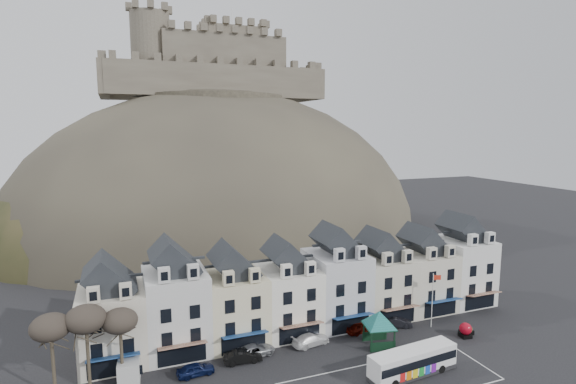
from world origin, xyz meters
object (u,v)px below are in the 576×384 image
object	(u,v)px
bus_shelter	(379,319)
car_silver	(255,350)
car_black	(243,356)
car_navy	(196,369)
red_buoy	(465,330)
car_charcoal	(396,322)
bus	(413,361)
car_maroon	(360,327)
white_van	(130,365)
car_white	(311,339)
flagpole	(433,297)

from	to	relation	value
bus_shelter	car_silver	distance (m)	14.74
car_black	car_navy	bearing A→B (deg)	100.99
red_buoy	car_black	size ratio (longest dim) A/B	0.44
bus_shelter	car_charcoal	world-z (taller)	bus_shelter
bus	car_maroon	xyz separation A→B (m)	(-0.05, 10.44, -0.85)
bus_shelter	car_charcoal	bearing A→B (deg)	47.58
red_buoy	car_maroon	bearing A→B (deg)	152.64
bus	white_van	bearing A→B (deg)	153.88
bus_shelter	car_navy	size ratio (longest dim) A/B	1.70
red_buoy	car_white	xyz separation A→B (m)	(-18.30, 4.98, -0.25)
bus	car_white	bearing A→B (deg)	121.49
car_charcoal	bus_shelter	bearing A→B (deg)	148.15
red_buoy	car_black	bearing A→B (deg)	171.45
bus_shelter	red_buoy	xyz separation A→B (m)	(11.00, -1.96, -2.35)
bus_shelter	car_silver	world-z (taller)	bus_shelter
bus_shelter	car_black	bearing A→B (deg)	-175.53
car_navy	car_black	xyz separation A→B (m)	(5.20, 0.73, 0.03)
flagpole	white_van	world-z (taller)	flagpole
bus_shelter	red_buoy	size ratio (longest dim) A/B	3.59
red_buoy	car_black	xyz separation A→B (m)	(-26.80, 4.03, -0.25)
car_white	bus	bearing A→B (deg)	-154.26
flagpole	bus_shelter	bearing A→B (deg)	-168.71
white_van	red_buoy	bearing A→B (deg)	-3.79
white_van	car_silver	distance (m)	13.15
red_buoy	car_white	world-z (taller)	red_buoy
car_black	red_buoy	bearing A→B (deg)	-95.57
bus	car_navy	bearing A→B (deg)	154.06
white_van	car_black	world-z (taller)	white_van
white_van	bus	bearing A→B (deg)	-16.22
white_van	car_maroon	xyz separation A→B (m)	(27.11, 0.00, -0.42)
bus	flagpole	distance (m)	12.72
flagpole	car_navy	world-z (taller)	flagpole
bus	car_navy	size ratio (longest dim) A/B	2.62
car_silver	car_white	distance (m)	6.90
car_silver	car_white	bearing A→B (deg)	-100.22
car_black	flagpole	bearing A→B (deg)	-87.62
red_buoy	car_navy	bearing A→B (deg)	174.12
car_black	car_white	size ratio (longest dim) A/B	0.89
car_charcoal	bus	bearing A→B (deg)	176.13
white_van	car_silver	bearing A→B (deg)	1.00
bus	flagpole	size ratio (longest dim) A/B	1.42
bus	car_silver	size ratio (longest dim) A/B	2.17
car_silver	car_charcoal	size ratio (longest dim) A/B	1.19
car_silver	car_charcoal	bearing A→B (deg)	-99.20
bus	car_navy	world-z (taller)	bus
bus	bus_shelter	distance (m)	6.83
bus_shelter	car_navy	distance (m)	21.21
car_navy	car_silver	size ratio (longest dim) A/B	0.83
bus	car_black	bearing A→B (deg)	145.91
white_van	car_silver	size ratio (longest dim) A/B	1.08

